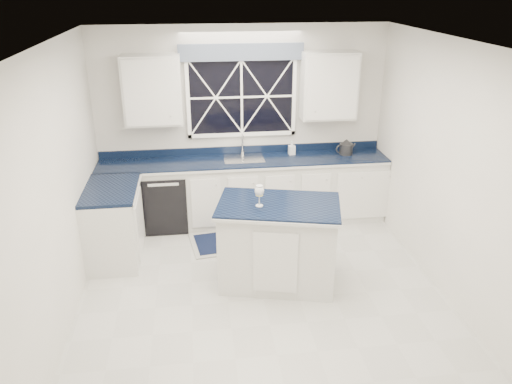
{
  "coord_description": "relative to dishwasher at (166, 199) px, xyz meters",
  "views": [
    {
      "loc": [
        -0.66,
        -4.5,
        3.25
      ],
      "look_at": [
        -0.03,
        0.4,
        1.12
      ],
      "focal_mm": 35.0,
      "sensor_mm": 36.0,
      "label": 1
    }
  ],
  "objects": [
    {
      "name": "ground",
      "position": [
        1.1,
        -1.95,
        -0.41
      ],
      "size": [
        4.5,
        4.5,
        0.0
      ],
      "primitive_type": "plane",
      "color": "beige",
      "rests_on": "ground"
    },
    {
      "name": "back_wall",
      "position": [
        1.1,
        0.3,
        0.94
      ],
      "size": [
        4.0,
        0.1,
        2.7
      ],
      "primitive_type": "cube",
      "color": "beige",
      "rests_on": "ground"
    },
    {
      "name": "base_cabinets",
      "position": [
        0.77,
        -0.17,
        0.04
      ],
      "size": [
        3.99,
        1.6,
        0.9
      ],
      "color": "silver",
      "rests_on": "ground"
    },
    {
      "name": "countertop",
      "position": [
        1.1,
        0.0,
        0.51
      ],
      "size": [
        3.98,
        0.64,
        0.04
      ],
      "primitive_type": "cube",
      "color": "black",
      "rests_on": "base_cabinets"
    },
    {
      "name": "dishwasher",
      "position": [
        0.0,
        0.0,
        0.0
      ],
      "size": [
        0.6,
        0.58,
        0.82
      ],
      "primitive_type": "cube",
      "color": "black",
      "rests_on": "ground"
    },
    {
      "name": "window",
      "position": [
        1.1,
        0.25,
        1.42
      ],
      "size": [
        1.65,
        0.09,
        1.26
      ],
      "color": "black",
      "rests_on": "ground"
    },
    {
      "name": "upper_cabinets",
      "position": [
        1.1,
        0.13,
        1.49
      ],
      "size": [
        3.1,
        0.34,
        0.9
      ],
      "color": "silver",
      "rests_on": "ground"
    },
    {
      "name": "faucet",
      "position": [
        1.1,
        0.19,
        0.69
      ],
      "size": [
        0.05,
        0.2,
        0.3
      ],
      "color": "silver",
      "rests_on": "countertop"
    },
    {
      "name": "island",
      "position": [
        1.31,
        -1.6,
        0.09
      ],
      "size": [
        1.47,
        1.09,
        0.99
      ],
      "rotation": [
        0.0,
        0.0,
        -0.24
      ],
      "color": "silver",
      "rests_on": "ground"
    },
    {
      "name": "rug",
      "position": [
        0.88,
        -0.6,
        -0.4
      ],
      "size": [
        1.2,
        0.83,
        0.02
      ],
      "rotation": [
        0.0,
        0.0,
        0.14
      ],
      "color": "#A2A29D",
      "rests_on": "ground"
    },
    {
      "name": "kettle",
      "position": [
        2.55,
        0.05,
        0.63
      ],
      "size": [
        0.31,
        0.22,
        0.22
      ],
      "rotation": [
        0.0,
        0.0,
        0.22
      ],
      "color": "#2F2F32",
      "rests_on": "countertop"
    },
    {
      "name": "wine_glass",
      "position": [
        1.09,
        -1.63,
        0.74
      ],
      "size": [
        0.1,
        0.1,
        0.24
      ],
      "color": "silver",
      "rests_on": "island"
    },
    {
      "name": "soap_bottle",
      "position": [
        1.79,
        0.13,
        0.63
      ],
      "size": [
        0.1,
        0.1,
        0.19
      ],
      "primitive_type": "imported",
      "rotation": [
        0.0,
        0.0,
        0.1
      ],
      "color": "silver",
      "rests_on": "countertop"
    }
  ]
}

